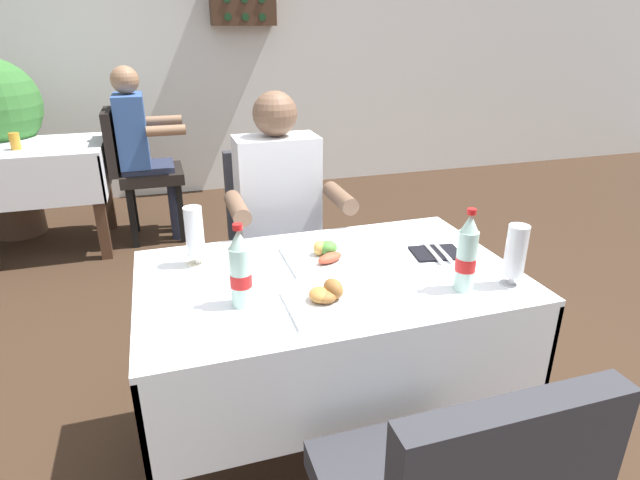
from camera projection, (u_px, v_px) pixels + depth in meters
name	position (u px, v px, depth m)	size (l,w,h in m)	color
ground_plane	(361.00, 444.00, 2.01)	(11.00, 11.00, 0.00)	#382619
back_wall	(216.00, 27.00, 4.67)	(11.00, 0.12, 2.99)	white
main_dining_table	(329.00, 320.00, 1.76)	(1.23, 0.76, 0.76)	white
chair_far_diner_seat	(278.00, 243.00, 2.45)	(0.44, 0.50, 0.97)	#2D2D33
seated_diner_far	(281.00, 219.00, 2.30)	(0.50, 0.46, 1.26)	#282D42
plate_near_camera	(326.00, 299.00, 1.50)	(0.22, 0.22, 0.07)	white
plate_far_diner	(323.00, 255.00, 1.79)	(0.25, 0.25, 0.06)	white
beer_glass_left	(516.00, 253.00, 1.58)	(0.07, 0.07, 0.20)	white
beer_glass_middle	(195.00, 236.00, 1.72)	(0.07, 0.07, 0.21)	white
cola_bottle_primary	(467.00, 255.00, 1.55)	(0.06, 0.06, 0.26)	silver
cola_bottle_secondary	(240.00, 271.00, 1.47)	(0.06, 0.06, 0.25)	silver
napkin_cutlery_set	(436.00, 253.00, 1.84)	(0.19, 0.20, 0.01)	black
background_dining_table	(44.00, 174.00, 3.59)	(0.83, 0.74, 0.76)	white
background_chair_right	(138.00, 167.00, 3.77)	(0.50, 0.44, 0.97)	black
background_patron	(142.00, 145.00, 3.72)	(0.46, 0.50, 1.26)	#282D42
background_table_tumbler	(15.00, 141.00, 3.37)	(0.06, 0.06, 0.11)	#C68928
wall_bottle_rack	(242.00, 0.00, 4.50)	(0.56, 0.21, 0.42)	#472D1E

